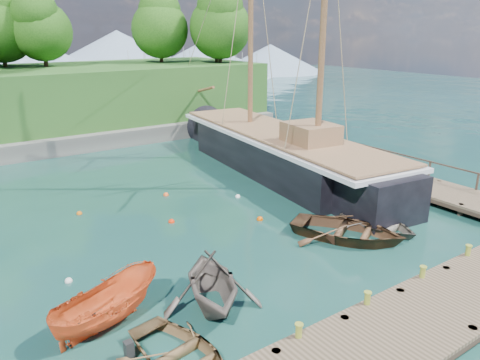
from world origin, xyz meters
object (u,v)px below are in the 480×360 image
(rowboat_1, at_px, (212,305))
(cabin_boat_white, at_px, (384,196))
(rowboat_2, at_px, (347,239))
(schooner, at_px, (280,155))
(rowboat_3, at_px, (378,230))
(motorboat_orange, at_px, (109,324))

(rowboat_1, height_order, cabin_boat_white, rowboat_1)
(rowboat_2, height_order, schooner, schooner)
(rowboat_3, relative_size, motorboat_orange, 0.94)
(rowboat_1, xyz_separation_m, schooner, (12.28, 11.11, 1.15))
(motorboat_orange, bearing_deg, rowboat_2, -108.25)
(rowboat_2, height_order, cabin_boat_white, cabin_boat_white)
(cabin_boat_white, distance_m, schooner, 7.60)
(rowboat_2, distance_m, motorboat_orange, 11.30)
(rowboat_2, height_order, motorboat_orange, motorboat_orange)
(cabin_boat_white, relative_size, schooner, 0.17)
(cabin_boat_white, bearing_deg, rowboat_1, -158.46)
(rowboat_1, distance_m, motorboat_orange, 3.50)
(rowboat_2, bearing_deg, motorboat_orange, 151.27)
(rowboat_1, bearing_deg, motorboat_orange, -176.41)
(rowboat_1, relative_size, schooner, 0.14)
(rowboat_2, xyz_separation_m, rowboat_3, (1.99, -0.18, 0.00))
(rowboat_1, xyz_separation_m, cabin_boat_white, (14.04, 3.81, 0.00))
(rowboat_2, relative_size, motorboat_orange, 1.25)
(rowboat_3, bearing_deg, rowboat_1, 178.11)
(rowboat_2, height_order, rowboat_3, rowboat_2)
(rowboat_2, xyz_separation_m, motorboat_orange, (-11.30, -0.06, 0.00))
(rowboat_3, xyz_separation_m, motorboat_orange, (-13.29, 0.12, 0.00))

